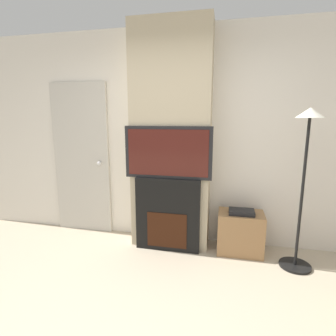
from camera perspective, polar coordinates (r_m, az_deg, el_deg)
wall_back at (r=3.40m, az=1.33°, el=6.57°), size 6.00×0.06×2.70m
chimney_breast at (r=3.20m, az=0.65°, el=6.31°), size 0.96×0.34×2.70m
fireplace at (r=3.24m, az=-0.00°, el=-10.06°), size 0.78×0.15×0.90m
television at (r=3.05m, az=-0.01°, el=3.37°), size 1.03×0.07×0.61m
floor_lamp at (r=3.00m, az=27.71°, el=1.12°), size 0.33×0.33×1.71m
media_stand at (r=3.35m, az=15.44°, el=-13.25°), size 0.53×0.36×0.55m
entry_door at (r=3.85m, az=-18.28°, el=1.81°), size 0.82×0.09×2.07m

